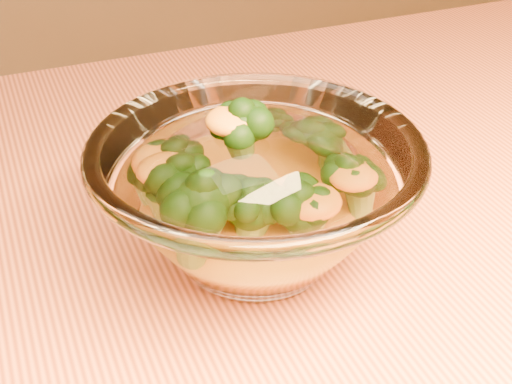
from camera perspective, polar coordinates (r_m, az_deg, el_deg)
glass_bowl at (r=0.46m, az=0.00°, el=-0.48°), size 0.21×0.21×0.09m
cheese_sauce at (r=0.47m, az=0.00°, el=-2.50°), size 0.11×0.11×0.03m
broccoli_heap at (r=0.45m, az=-0.73°, el=0.76°), size 0.14×0.12×0.08m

